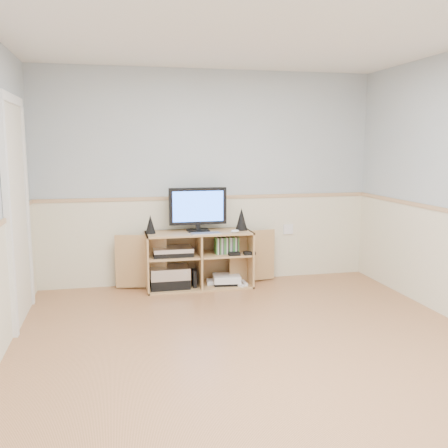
# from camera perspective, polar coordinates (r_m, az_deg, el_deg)

# --- Properties ---
(room) EXTENTS (4.04, 4.54, 2.54)m
(room) POSITION_cam_1_polar(r_m,az_deg,el_deg) (3.85, 3.25, 2.76)
(room) COLOR tan
(room) RESTS_ON ground
(media_cabinet) EXTENTS (1.89, 0.45, 0.65)m
(media_cabinet) POSITION_cam_1_polar(r_m,az_deg,el_deg) (5.83, -2.97, -3.90)
(media_cabinet) COLOR tan
(media_cabinet) RESTS_ON floor
(monitor) EXTENTS (0.66, 0.18, 0.50)m
(monitor) POSITION_cam_1_polar(r_m,az_deg,el_deg) (5.72, -3.01, 1.88)
(monitor) COLOR black
(monitor) RESTS_ON media_cabinet
(speaker_left) EXTENTS (0.11, 0.11, 0.21)m
(speaker_left) POSITION_cam_1_polar(r_m,az_deg,el_deg) (5.65, -8.41, -0.03)
(speaker_left) COLOR black
(speaker_left) RESTS_ON media_cabinet
(speaker_right) EXTENTS (0.14, 0.14, 0.26)m
(speaker_right) POSITION_cam_1_polar(r_m,az_deg,el_deg) (5.82, 2.01, 0.56)
(speaker_right) COLOR black
(speaker_right) RESTS_ON media_cabinet
(keyboard) EXTENTS (0.33, 0.15, 0.01)m
(keyboard) POSITION_cam_1_polar(r_m,az_deg,el_deg) (5.59, -2.09, -1.07)
(keyboard) COLOR silver
(keyboard) RESTS_ON media_cabinet
(mouse) EXTENTS (0.10, 0.08, 0.04)m
(mouse) POSITION_cam_1_polar(r_m,az_deg,el_deg) (5.66, 1.28, -0.82)
(mouse) COLOR white
(mouse) RESTS_ON media_cabinet
(av_components) EXTENTS (0.52, 0.33, 0.47)m
(av_components) POSITION_cam_1_polar(r_m,az_deg,el_deg) (5.76, -6.09, -5.27)
(av_components) COLOR black
(av_components) RESTS_ON media_cabinet
(game_consoles) EXTENTS (0.46, 0.30, 0.11)m
(game_consoles) POSITION_cam_1_polar(r_m,az_deg,el_deg) (5.89, 0.17, -6.39)
(game_consoles) COLOR white
(game_consoles) RESTS_ON media_cabinet
(game_cases) EXTENTS (0.27, 0.14, 0.19)m
(game_cases) POSITION_cam_1_polar(r_m,az_deg,el_deg) (5.79, 0.30, -2.44)
(game_cases) COLOR #3F8C3F
(game_cases) RESTS_ON media_cabinet
(wall_outlet) EXTENTS (0.12, 0.03, 0.12)m
(wall_outlet) POSITION_cam_1_polar(r_m,az_deg,el_deg) (6.24, 7.32, -0.59)
(wall_outlet) COLOR white
(wall_outlet) RESTS_ON wall_back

